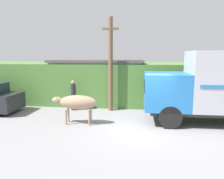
% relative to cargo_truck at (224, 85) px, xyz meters
% --- Properties ---
extents(ground_plane, '(60.00, 60.00, 0.00)m').
position_rel_cargo_truck_xyz_m(ground_plane, '(-3.72, -1.44, -1.82)').
color(ground_plane, gray).
extents(hillside_embankment, '(32.00, 5.02, 2.63)m').
position_rel_cargo_truck_xyz_m(hillside_embankment, '(-3.72, 4.67, -0.50)').
color(hillside_embankment, '#4C7A38').
rests_on(hillside_embankment, ground_plane).
extents(building_backdrop, '(5.93, 2.70, 2.87)m').
position_rel_cargo_truck_xyz_m(building_backdrop, '(-6.55, 3.50, -0.37)').
color(building_backdrop, '#8CC69E').
rests_on(building_backdrop, ground_plane).
extents(cargo_truck, '(6.73, 2.33, 3.37)m').
position_rel_cargo_truck_xyz_m(cargo_truck, '(0.00, 0.00, 0.00)').
color(cargo_truck, '#2D2D2D').
rests_on(cargo_truck, ground_plane).
extents(brown_cow, '(2.13, 0.66, 1.36)m').
position_rel_cargo_truck_xyz_m(brown_cow, '(-6.70, -0.84, -0.80)').
color(brown_cow, '#9E7F60').
rests_on(brown_cow, ground_plane).
extents(pedestrian_on_hill, '(0.29, 0.29, 1.74)m').
position_rel_cargo_truck_xyz_m(pedestrian_on_hill, '(-7.63, 1.60, -0.84)').
color(pedestrian_on_hill, '#38332D').
rests_on(pedestrian_on_hill, ground_plane).
extents(utility_pole, '(0.90, 0.26, 5.24)m').
position_rel_cargo_truck_xyz_m(utility_pole, '(-5.49, 1.83, 0.90)').
color(utility_pole, brown).
rests_on(utility_pole, ground_plane).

